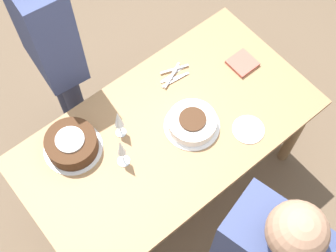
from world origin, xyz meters
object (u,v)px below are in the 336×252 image
object	(u,v)px
cake_front_chocolate	(72,144)
person_cutting	(49,41)
cake_center_white	(192,123)
wine_glass_far	(121,149)
wine_glass_near	(119,120)

from	to	relation	value
cake_front_chocolate	person_cutting	distance (m)	0.57
cake_center_white	wine_glass_far	world-z (taller)	wine_glass_far
wine_glass_near	wine_glass_far	world-z (taller)	wine_glass_far
wine_glass_far	person_cutting	world-z (taller)	person_cutting
cake_center_white	wine_glass_far	distance (m)	0.43
cake_center_white	person_cutting	size ratio (longest dim) A/B	0.18
cake_center_white	person_cutting	bearing A→B (deg)	-66.89
cake_center_white	wine_glass_far	bearing A→B (deg)	-9.41
cake_front_chocolate	wine_glass_near	size ratio (longest dim) A/B	1.41
wine_glass_near	person_cutting	distance (m)	0.59
cake_front_chocolate	wine_glass_near	distance (m)	0.28
cake_center_white	wine_glass_near	distance (m)	0.39
cake_front_chocolate	wine_glass_far	xyz separation A→B (m)	(-0.16, 0.23, 0.10)
wine_glass_near	person_cutting	size ratio (longest dim) A/B	0.14
cake_front_chocolate	cake_center_white	bearing A→B (deg)	152.58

